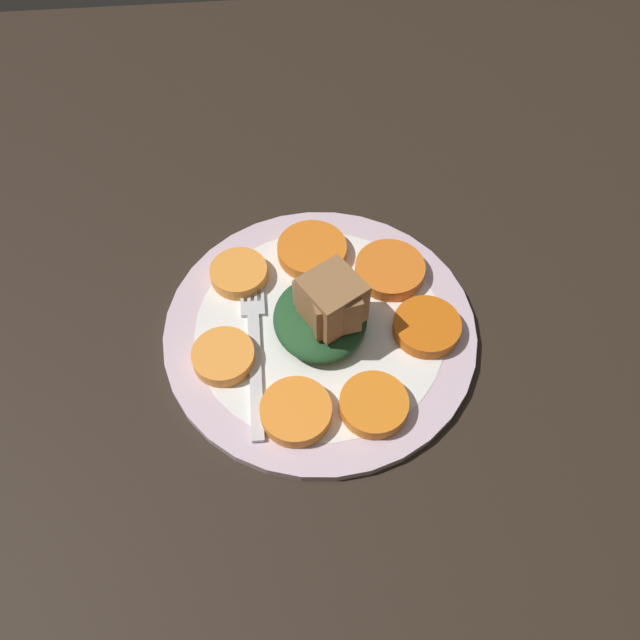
% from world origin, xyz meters
% --- Properties ---
extents(table_slab, '(1.20, 1.20, 0.02)m').
position_xyz_m(table_slab, '(0.00, 0.00, 0.01)').
color(table_slab, black).
rests_on(table_slab, ground).
extents(plate, '(0.30, 0.30, 0.01)m').
position_xyz_m(plate, '(0.00, 0.00, 0.03)').
color(plate, silver).
rests_on(plate, table_slab).
extents(carrot_slice_0, '(0.06, 0.06, 0.01)m').
position_xyz_m(carrot_slice_0, '(0.09, -0.03, 0.04)').
color(carrot_slice_0, orange).
rests_on(carrot_slice_0, plate).
extents(carrot_slice_1, '(0.06, 0.06, 0.01)m').
position_xyz_m(carrot_slice_1, '(0.09, 0.04, 0.04)').
color(carrot_slice_1, orange).
rests_on(carrot_slice_1, plate).
extents(carrot_slice_2, '(0.06, 0.06, 0.01)m').
position_xyz_m(carrot_slice_2, '(0.01, 0.10, 0.04)').
color(carrot_slice_2, '#D35E11').
rests_on(carrot_slice_2, plate).
extents(carrot_slice_3, '(0.07, 0.07, 0.01)m').
position_xyz_m(carrot_slice_3, '(-0.06, 0.08, 0.04)').
color(carrot_slice_3, orange).
rests_on(carrot_slice_3, plate).
extents(carrot_slice_4, '(0.07, 0.07, 0.01)m').
position_xyz_m(carrot_slice_4, '(-0.09, -0.00, 0.04)').
color(carrot_slice_4, orange).
rests_on(carrot_slice_4, plate).
extents(carrot_slice_5, '(0.06, 0.06, 0.01)m').
position_xyz_m(carrot_slice_5, '(-0.07, -0.08, 0.04)').
color(carrot_slice_5, orange).
rests_on(carrot_slice_5, plate).
extents(carrot_slice_6, '(0.06, 0.06, 0.01)m').
position_xyz_m(carrot_slice_6, '(0.03, -0.09, 0.04)').
color(carrot_slice_6, orange).
rests_on(carrot_slice_6, plate).
extents(center_pile, '(0.10, 0.09, 0.07)m').
position_xyz_m(center_pile, '(0.00, 0.00, 0.06)').
color(center_pile, '#1E4723').
rests_on(center_pile, plate).
extents(fork, '(0.20, 0.02, 0.00)m').
position_xyz_m(fork, '(0.01, -0.06, 0.03)').
color(fork, silver).
rests_on(fork, plate).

